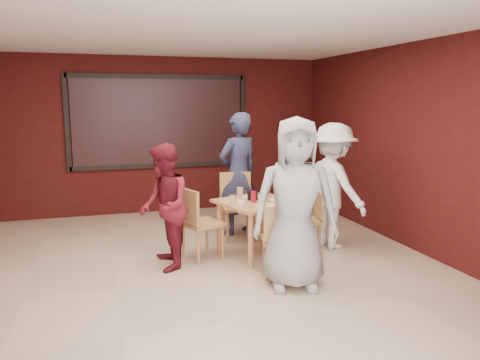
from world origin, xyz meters
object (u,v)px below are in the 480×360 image
object	(u,v)px
diner_front	(295,204)
chair_back	(237,201)
chair_left	(197,220)
diner_right	(333,186)
chair_front	(281,237)
chair_right	(311,216)
diner_left	(164,207)
dining_table	(258,207)
diner_back	(238,174)

from	to	relation	value
diner_front	chair_back	bearing A→B (deg)	107.08
chair_left	diner_right	distance (m)	1.94
diner_front	chair_front	bearing A→B (deg)	113.66
chair_right	diner_left	bearing A→B (deg)	-174.63
diner_front	chair_left	bearing A→B (deg)	140.32
diner_front	dining_table	bearing A→B (deg)	106.83
chair_left	chair_right	distance (m)	1.60
chair_left	diner_back	size ratio (longest dim) A/B	0.50
dining_table	chair_right	distance (m)	0.82
chair_back	diner_right	size ratio (longest dim) A/B	0.56
chair_front	diner_back	world-z (taller)	diner_back
chair_front	chair_back	xyz separation A→B (m)	(-0.02, 1.69, 0.06)
diner_back	chair_left	bearing A→B (deg)	29.58
dining_table	diner_front	distance (m)	1.17
chair_front	diner_right	world-z (taller)	diner_right
dining_table	diner_left	world-z (taller)	diner_left
diner_front	diner_left	size ratio (longest dim) A/B	1.22
chair_left	chair_front	bearing A→B (deg)	-48.72
chair_left	diner_back	world-z (taller)	diner_back
chair_left	diner_left	size ratio (longest dim) A/B	0.61
chair_left	diner_right	bearing A→B (deg)	-0.43
dining_table	diner_right	distance (m)	1.13
chair_left	diner_front	bearing A→B (deg)	-55.06
diner_front	diner_right	xyz separation A→B (m)	(1.08, 1.17, -0.07)
dining_table	chair_left	bearing A→B (deg)	176.42
chair_left	diner_right	size ratio (longest dim) A/B	0.54
chair_back	diner_back	world-z (taller)	diner_back
diner_front	diner_right	bearing A→B (deg)	62.63
diner_back	diner_left	distance (m)	1.78
diner_front	diner_left	distance (m)	1.62
diner_right	chair_left	bearing A→B (deg)	73.55
chair_right	diner_left	distance (m)	2.07
diner_back	diner_right	world-z (taller)	diner_back
dining_table	chair_right	xyz separation A→B (m)	(0.80, 0.05, -0.19)
chair_right	chair_front	bearing A→B (deg)	-132.05
dining_table	chair_back	xyz separation A→B (m)	(-0.03, 0.85, -0.09)
dining_table	diner_right	xyz separation A→B (m)	(1.11, 0.04, 0.22)
dining_table	chair_right	world-z (taller)	dining_table
chair_back	chair_left	xyz separation A→B (m)	(-0.77, -0.80, -0.02)
chair_right	diner_back	distance (m)	1.34
chair_front	chair_right	world-z (taller)	chair_front
chair_back	diner_back	bearing A→B (deg)	67.79
chair_back	diner_front	size ratio (longest dim) A/B	0.52
diner_back	chair_right	bearing A→B (deg)	105.77
chair_left	diner_right	world-z (taller)	diner_right
dining_table	chair_right	bearing A→B (deg)	3.86
chair_right	diner_front	distance (m)	1.49
diner_left	chair_back	bearing A→B (deg)	131.49
chair_right	diner_right	bearing A→B (deg)	-3.35
chair_front	diner_back	xyz separation A→B (m)	(0.07, 1.91, 0.44)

